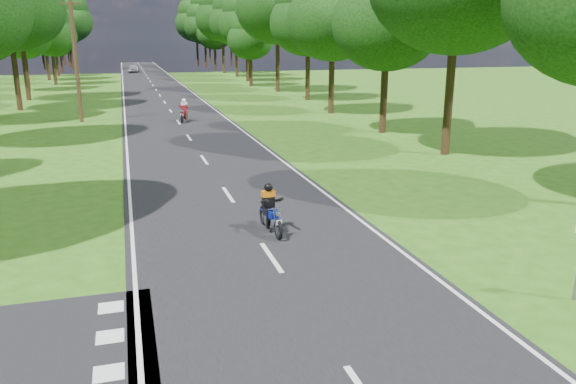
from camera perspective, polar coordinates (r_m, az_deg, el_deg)
name	(u,v)px	position (r m, az deg, el deg)	size (l,w,h in m)	color
ground	(294,292)	(12.31, 0.66, -10.10)	(160.00, 160.00, 0.00)	#2C5513
main_road	(156,90)	(60.94, -13.25, 10.06)	(7.00, 140.00, 0.02)	black
road_markings	(156,91)	(59.07, -13.28, 9.91)	(7.40, 140.00, 0.01)	silver
treeline	(159,11)	(70.90, -12.97, 17.46)	(40.00, 115.35, 14.78)	black
telegraph_pole	(76,58)	(38.75, -20.77, 12.65)	(1.20, 0.26, 8.00)	#382616
rider_near_blue	(271,208)	(15.66, -1.79, -1.67)	(0.55, 1.64, 1.36)	#0E1D9A
rider_far_red	(184,110)	(37.24, -10.54, 8.16)	(0.59, 1.76, 1.47)	#A00D0C
distant_car	(134,68)	(92.13, -15.40, 12.02)	(1.51, 3.76, 1.28)	#AAACB2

